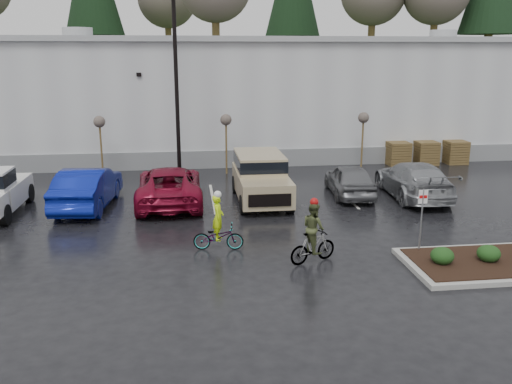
{
  "coord_description": "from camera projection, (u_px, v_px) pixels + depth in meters",
  "views": [
    {
      "loc": [
        -3.54,
        -15.52,
        6.42
      ],
      "look_at": [
        -1.06,
        3.92,
        1.3
      ],
      "focal_mm": 38.0,
      "sensor_mm": 36.0,
      "label": 1
    }
  ],
  "objects": [
    {
      "name": "car_blue",
      "position": [
        88.0,
        188.0,
        22.7
      ],
      "size": [
        2.31,
        5.38,
        1.72
      ],
      "primitive_type": "imported",
      "rotation": [
        0.0,
        0.0,
        3.05
      ],
      "color": "#0D1B8F",
      "rests_on": "ground"
    },
    {
      "name": "cyclist_olive",
      "position": [
        313.0,
        239.0,
        16.77
      ],
      "size": [
        1.66,
        1.07,
        2.09
      ],
      "rotation": [
        0.0,
        0.0,
        1.98
      ],
      "color": "#3F3F44",
      "rests_on": "ground"
    },
    {
      "name": "cyclist_hivis",
      "position": [
        218.0,
        231.0,
        17.9
      ],
      "size": [
        1.72,
        0.78,
        2.02
      ],
      "rotation": [
        0.0,
        0.0,
        1.45
      ],
      "color": "#3F3F44",
      "rests_on": "ground"
    },
    {
      "name": "shrub_a",
      "position": [
        442.0,
        256.0,
        16.37
      ],
      "size": [
        0.7,
        0.7,
        0.52
      ],
      "primitive_type": "ellipsoid",
      "color": "black",
      "rests_on": "curb_island"
    },
    {
      "name": "shrub_b",
      "position": [
        489.0,
        253.0,
        16.56
      ],
      "size": [
        0.7,
        0.7,
        0.52
      ],
      "primitive_type": "ellipsoid",
      "color": "black",
      "rests_on": "curb_island"
    },
    {
      "name": "fire_lane_sign",
      "position": [
        422.0,
        213.0,
        17.25
      ],
      "size": [
        0.3,
        0.05,
        2.2
      ],
      "color": "gray",
      "rests_on": "ground"
    },
    {
      "name": "pallet_stack_b",
      "position": [
        426.0,
        153.0,
        31.46
      ],
      "size": [
        1.2,
        1.2,
        1.35
      ],
      "primitive_type": "cube",
      "color": "#4E3B1F",
      "rests_on": "ground"
    },
    {
      "name": "sapling_east",
      "position": [
        363.0,
        121.0,
        29.47
      ],
      "size": [
        0.6,
        0.6,
        3.2
      ],
      "color": "#4E3B1F",
      "rests_on": "ground"
    },
    {
      "name": "pallet_stack_c",
      "position": [
        455.0,
        152.0,
        31.68
      ],
      "size": [
        1.2,
        1.2,
        1.35
      ],
      "primitive_type": "cube",
      "color": "#4E3B1F",
      "rests_on": "ground"
    },
    {
      "name": "pallet_stack_a",
      "position": [
        398.0,
        153.0,
        31.25
      ],
      "size": [
        1.2,
        1.2,
        1.35
      ],
      "primitive_type": "cube",
      "color": "#4E3B1F",
      "rests_on": "ground"
    },
    {
      "name": "suv_tan",
      "position": [
        261.0,
        179.0,
        23.53
      ],
      "size": [
        2.2,
        5.1,
        2.06
      ],
      "primitive_type": null,
      "color": "tan",
      "rests_on": "ground"
    },
    {
      "name": "wooded_ridge",
      "position": [
        218.0,
        83.0,
        59.38
      ],
      "size": [
        80.0,
        25.0,
        6.0
      ],
      "primitive_type": "cube",
      "color": "#233F1A",
      "rests_on": "ground"
    },
    {
      "name": "car_red",
      "position": [
        169.0,
        185.0,
        23.31
      ],
      "size": [
        2.76,
        5.85,
        1.62
      ],
      "primitive_type": "imported",
      "rotation": [
        0.0,
        0.0,
        3.16
      ],
      "color": "maroon",
      "rests_on": "ground"
    },
    {
      "name": "car_grey",
      "position": [
        350.0,
        180.0,
        24.63
      ],
      "size": [
        2.06,
        4.45,
        1.48
      ],
      "primitive_type": "imported",
      "rotation": [
        0.0,
        0.0,
        3.07
      ],
      "color": "slate",
      "rests_on": "ground"
    },
    {
      "name": "car_far_silver",
      "position": [
        413.0,
        180.0,
        24.33
      ],
      "size": [
        2.55,
        5.67,
        1.61
      ],
      "primitive_type": "imported",
      "rotation": [
        0.0,
        0.0,
        3.09
      ],
      "color": "#96999D",
      "rests_on": "ground"
    },
    {
      "name": "warehouse",
      "position": [
        238.0,
        93.0,
        37.13
      ],
      "size": [
        60.5,
        15.5,
        7.2
      ],
      "color": "#B4B6B9",
      "rests_on": "ground"
    },
    {
      "name": "sapling_west",
      "position": [
        100.0,
        125.0,
        27.76
      ],
      "size": [
        0.6,
        0.6,
        3.2
      ],
      "color": "#4E3B1F",
      "rests_on": "ground"
    },
    {
      "name": "lamppost",
      "position": [
        176.0,
        66.0,
        26.54
      ],
      "size": [
        0.5,
        1.0,
        9.22
      ],
      "color": "black",
      "rests_on": "ground"
    },
    {
      "name": "ground",
      "position": [
        305.0,
        262.0,
        16.95
      ],
      "size": [
        120.0,
        120.0,
        0.0
      ],
      "primitive_type": "plane",
      "color": "black",
      "rests_on": "ground"
    },
    {
      "name": "sapling_mid",
      "position": [
        226.0,
        123.0,
        28.55
      ],
      "size": [
        0.6,
        0.6,
        3.2
      ],
      "color": "#4E3B1F",
      "rests_on": "ground"
    }
  ]
}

